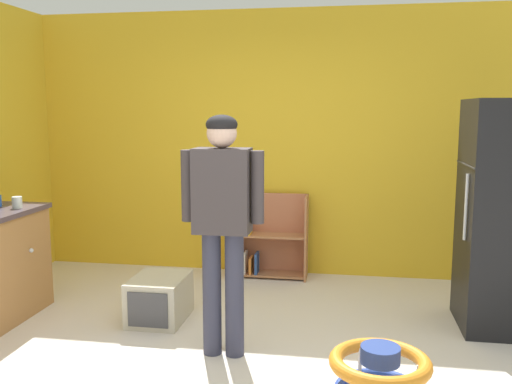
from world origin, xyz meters
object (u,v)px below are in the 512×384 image
(standing_person, at_px, (222,213))
(pet_carrier, at_px, (160,298))
(baby_walker, at_px, (380,373))
(refrigerator, at_px, (511,216))
(bookshelf, at_px, (263,241))
(white_cup, at_px, (17,202))

(standing_person, distance_m, pet_carrier, 1.19)
(standing_person, bearing_deg, pet_carrier, 140.47)
(baby_walker, height_order, pet_carrier, pet_carrier)
(refrigerator, height_order, standing_person, refrigerator)
(refrigerator, distance_m, pet_carrier, 2.83)
(bookshelf, relative_size, pet_carrier, 1.54)
(pet_carrier, relative_size, white_cup, 5.81)
(pet_carrier, bearing_deg, refrigerator, 6.34)
(refrigerator, height_order, bookshelf, refrigerator)
(refrigerator, distance_m, baby_walker, 1.80)
(refrigerator, xyz_separation_m, pet_carrier, (-2.73, -0.30, -0.71))
(refrigerator, bearing_deg, pet_carrier, -173.66)
(pet_carrier, bearing_deg, bookshelf, 64.79)
(standing_person, xyz_separation_m, pet_carrier, (-0.66, 0.54, -0.82))
(pet_carrier, distance_m, white_cup, 1.41)
(standing_person, relative_size, white_cup, 17.55)
(refrigerator, xyz_separation_m, standing_person, (-2.07, -0.84, 0.11))
(standing_person, bearing_deg, refrigerator, 22.19)
(bookshelf, relative_size, baby_walker, 1.41)
(standing_person, distance_m, white_cup, 1.90)
(bookshelf, height_order, standing_person, standing_person)
(bookshelf, xyz_separation_m, white_cup, (-1.82, -1.41, 0.58))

